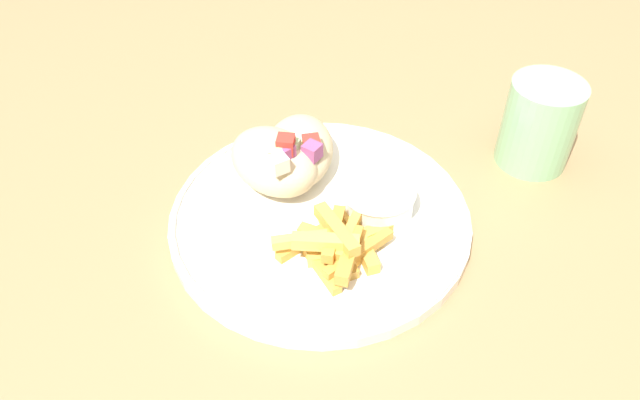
# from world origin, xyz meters

# --- Properties ---
(table) EXTENTS (1.57, 1.57, 0.75)m
(table) POSITION_xyz_m (0.00, 0.00, 0.69)
(table) COLOR #9E7A51
(table) RESTS_ON ground_plane
(plate) EXTENTS (0.31, 0.31, 0.02)m
(plate) POSITION_xyz_m (0.02, -0.02, 0.76)
(plate) COLOR white
(plate) RESTS_ON table
(pita_sandwich_near) EXTENTS (0.12, 0.09, 0.07)m
(pita_sandwich_near) POSITION_xyz_m (-0.05, -0.03, 0.79)
(pita_sandwich_near) COLOR beige
(pita_sandwich_near) RESTS_ON plate
(pita_sandwich_far) EXTENTS (0.14, 0.13, 0.06)m
(pita_sandwich_far) POSITION_xyz_m (-0.05, 0.00, 0.79)
(pita_sandwich_far) COLOR beige
(pita_sandwich_far) RESTS_ON plate
(fries_pile) EXTENTS (0.09, 0.13, 0.04)m
(fries_pile) POSITION_xyz_m (0.07, -0.04, 0.77)
(fries_pile) COLOR gold
(fries_pile) RESTS_ON plate
(sauce_ramekin) EXTENTS (0.08, 0.08, 0.03)m
(sauce_ramekin) POSITION_xyz_m (0.05, 0.03, 0.78)
(sauce_ramekin) COLOR white
(sauce_ramekin) RESTS_ON plate
(water_glass) EXTENTS (0.08, 0.08, 0.10)m
(water_glass) POSITION_xyz_m (0.07, 0.24, 0.79)
(water_glass) COLOR #8CCC93
(water_glass) RESTS_ON table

